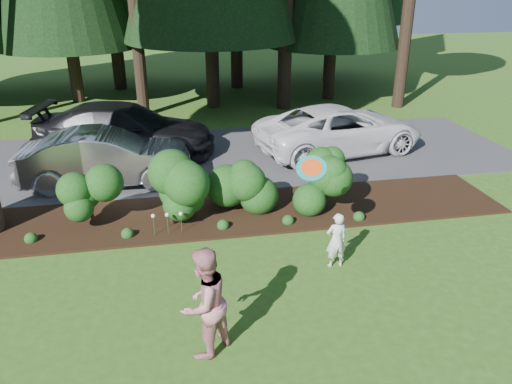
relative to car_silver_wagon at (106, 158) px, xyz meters
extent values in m
plane|color=#325217|center=(1.85, -5.72, -0.78)|extent=(80.00, 80.00, 0.00)
cube|color=black|center=(1.85, -2.47, -0.76)|extent=(16.00, 2.50, 0.05)
cube|color=#38383A|center=(1.85, 1.78, -0.77)|extent=(22.00, 6.00, 0.03)
sphere|color=#1A3E13|center=(-0.15, -2.52, -0.12)|extent=(1.08, 1.08, 1.08)
cylinder|color=black|center=(-0.15, -2.52, -0.63)|extent=(0.08, 0.08, 0.30)
sphere|color=#1A3E13|center=(1.65, -2.72, 0.15)|extent=(1.35, 1.35, 1.35)
cylinder|color=black|center=(1.65, -2.72, -0.63)|extent=(0.08, 0.08, 0.30)
sphere|color=#1A3E13|center=(3.45, -2.42, 0.04)|extent=(1.26, 1.26, 1.26)
cylinder|color=black|center=(3.45, -2.42, -0.63)|extent=(0.08, 0.08, 0.30)
sphere|color=#1A3E13|center=(5.25, -2.62, -0.07)|extent=(1.17, 1.17, 1.17)
cylinder|color=black|center=(5.25, -2.62, -0.63)|extent=(0.08, 0.08, 0.30)
cylinder|color=#1A3E13|center=(1.25, -3.32, -0.53)|extent=(0.01, 0.01, 0.50)
sphere|color=white|center=(1.25, -3.32, -0.26)|extent=(0.09, 0.09, 0.09)
cylinder|color=#1A3E13|center=(1.55, -3.32, -0.53)|extent=(0.01, 0.01, 0.50)
sphere|color=white|center=(1.55, -3.32, -0.26)|extent=(0.09, 0.09, 0.09)
cylinder|color=#1A3E13|center=(1.85, -3.32, -0.53)|extent=(0.01, 0.01, 0.50)
sphere|color=white|center=(1.85, -3.32, -0.26)|extent=(0.09, 0.09, 0.09)
cylinder|color=black|center=(0.85, 7.78, 3.59)|extent=(0.50, 0.50, 8.75)
imported|color=#B0B0B5|center=(0.00, 0.00, 0.00)|extent=(4.64, 1.79, 1.51)
imported|color=silver|center=(7.19, 1.42, 0.01)|extent=(5.87, 3.59, 1.52)
imported|color=black|center=(0.40, 2.42, 0.06)|extent=(6.00, 3.43, 1.64)
imported|color=silver|center=(4.79, -5.21, -0.20)|extent=(0.43, 0.29, 1.16)
imported|color=#B81832|center=(2.02, -7.21, 0.11)|extent=(1.10, 1.09, 1.79)
cylinder|color=teal|center=(4.24, -5.12, 1.31)|extent=(0.63, 0.50, 0.45)
cylinder|color=#E44913|center=(4.24, -5.12, 1.33)|extent=(0.44, 0.35, 0.32)
camera|label=1|loc=(1.64, -13.36, 4.57)|focal=35.00mm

